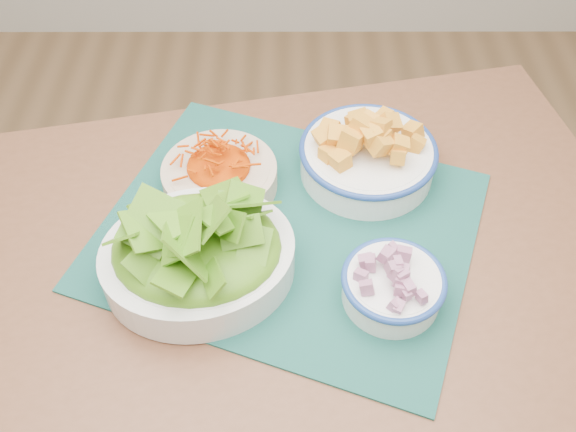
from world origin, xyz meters
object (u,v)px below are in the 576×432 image
object	(u,v)px
table	(283,295)
carrot_bowl	(219,171)
squash_bowl	(369,150)
onion_bowl	(393,283)
lettuce_bowl	(197,248)
placemat	(288,229)

from	to	relation	value
table	carrot_bowl	xyz separation A→B (m)	(-0.10, 0.15, 0.14)
squash_bowl	onion_bowl	xyz separation A→B (m)	(0.01, -0.26, -0.02)
lettuce_bowl	carrot_bowl	bearing A→B (deg)	71.36
carrot_bowl	onion_bowl	xyz separation A→B (m)	(0.26, -0.23, 0.00)
placemat	carrot_bowl	distance (m)	0.15
table	onion_bowl	xyz separation A→B (m)	(0.16, -0.08, 0.14)
carrot_bowl	onion_bowl	world-z (taller)	carrot_bowl
placemat	onion_bowl	world-z (taller)	onion_bowl
placemat	squash_bowl	size ratio (longest dim) A/B	2.45
lettuce_bowl	squash_bowl	bearing A→B (deg)	25.92
table	squash_bowl	world-z (taller)	squash_bowl
carrot_bowl	onion_bowl	size ratio (longest dim) A/B	1.65
table	placemat	distance (m)	0.12
squash_bowl	onion_bowl	bearing A→B (deg)	-86.75
onion_bowl	placemat	bearing A→B (deg)	138.51
table	onion_bowl	distance (m)	0.23
table	squash_bowl	distance (m)	0.28
table	lettuce_bowl	bearing A→B (deg)	-176.00
squash_bowl	lettuce_bowl	size ratio (longest dim) A/B	0.70
carrot_bowl	lettuce_bowl	world-z (taller)	lettuce_bowl
squash_bowl	lettuce_bowl	bearing A→B (deg)	-140.96
carrot_bowl	squash_bowl	size ratio (longest dim) A/B	1.07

